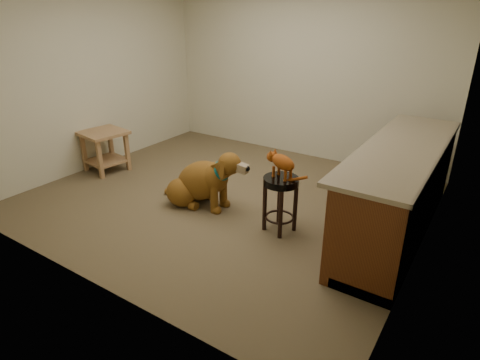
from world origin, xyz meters
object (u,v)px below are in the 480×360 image
Objects in this scene: side_table at (105,145)px; padded_stool at (281,193)px; wood_stool at (410,163)px; tabby_kitten at (281,162)px; golden_retriever at (202,182)px.

padded_stool is at bearing -2.63° from side_table.
tabby_kitten is at bearing -116.69° from wood_stool.
side_table is (-2.88, 0.13, -0.04)m from padded_stool.
wood_stool is 1.52× the size of tabby_kitten.
tabby_kitten is at bearing -2.56° from side_table.
padded_stool is 2.89m from side_table.
padded_stool is at bearing -4.88° from golden_retriever.
golden_retriever is at bearing -137.83° from wood_stool.
tabby_kitten is at bearing -4.69° from golden_retriever.
wood_stool is at bearing 38.75° from golden_retriever.
tabby_kitten is (2.87, -0.13, 0.38)m from side_table.
padded_stool is 0.82× the size of wood_stool.
padded_stool is 1.07m from golden_retriever.
side_table is (-3.77, -1.65, 0.00)m from wood_stool.
golden_retriever is at bearing -3.30° from side_table.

